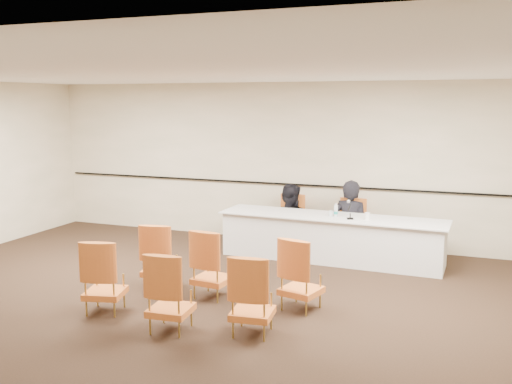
# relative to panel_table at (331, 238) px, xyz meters

# --- Properties ---
(floor) EXTENTS (10.00, 10.00, 0.00)m
(floor) POSITION_rel_panel_table_xyz_m (-1.06, -2.93, -0.38)
(floor) COLOR black
(floor) RESTS_ON ground
(ceiling) EXTENTS (10.00, 10.00, 0.00)m
(ceiling) POSITION_rel_panel_table_xyz_m (-1.06, -2.93, 2.62)
(ceiling) COLOR white
(ceiling) RESTS_ON ground
(wall_back) EXTENTS (10.00, 0.04, 3.00)m
(wall_back) POSITION_rel_panel_table_xyz_m (-1.06, 1.07, 1.12)
(wall_back) COLOR #C0B997
(wall_back) RESTS_ON ground
(wall_rail) EXTENTS (9.80, 0.04, 0.03)m
(wall_rail) POSITION_rel_panel_table_xyz_m (-1.06, 1.03, 0.72)
(wall_rail) COLOR black
(wall_rail) RESTS_ON wall_back
(panel_table) EXTENTS (3.80, 0.99, 0.76)m
(panel_table) POSITION_rel_panel_table_xyz_m (0.00, 0.00, 0.00)
(panel_table) COLOR silver
(panel_table) RESTS_ON ground
(panelist_main) EXTENTS (0.71, 0.51, 1.81)m
(panelist_main) POSITION_rel_panel_table_xyz_m (0.21, 0.55, 0.02)
(panelist_main) COLOR black
(panelist_main) RESTS_ON ground
(panelist_main_chair) EXTENTS (0.52, 0.52, 0.95)m
(panelist_main_chair) POSITION_rel_panel_table_xyz_m (0.21, 0.55, 0.10)
(panelist_main_chair) COLOR orange
(panelist_main_chair) RESTS_ON ground
(panelist_second) EXTENTS (0.85, 0.69, 1.65)m
(panelist_second) POSITION_rel_panel_table_xyz_m (-0.93, 0.59, -0.03)
(panelist_second) COLOR black
(panelist_second) RESTS_ON ground
(panelist_second_chair) EXTENTS (0.52, 0.52, 0.95)m
(panelist_second_chair) POSITION_rel_panel_table_xyz_m (-0.93, 0.59, 0.10)
(panelist_second_chair) COLOR orange
(panelist_second_chair) RESTS_ON ground
(papers) EXTENTS (0.31, 0.23, 0.00)m
(papers) POSITION_rel_panel_table_xyz_m (0.58, -0.09, 0.38)
(papers) COLOR silver
(papers) RESTS_ON panel_table
(microphone) EXTENTS (0.18, 0.24, 0.30)m
(microphone) POSITION_rel_panel_table_xyz_m (0.34, -0.15, 0.53)
(microphone) COLOR black
(microphone) RESTS_ON panel_table
(water_bottle) EXTENTS (0.08, 0.08, 0.22)m
(water_bottle) POSITION_rel_panel_table_xyz_m (0.07, -0.01, 0.49)
(water_bottle) COLOR teal
(water_bottle) RESTS_ON panel_table
(drinking_glass) EXTENTS (0.08, 0.08, 0.10)m
(drinking_glass) POSITION_rel_panel_table_xyz_m (-0.01, -0.04, 0.43)
(drinking_glass) COLOR silver
(drinking_glass) RESTS_ON panel_table
(coffee_cup) EXTENTS (0.10, 0.10, 0.12)m
(coffee_cup) POSITION_rel_panel_table_xyz_m (0.61, -0.12, 0.44)
(coffee_cup) COLOR white
(coffee_cup) RESTS_ON panel_table
(aud_chair_front_left) EXTENTS (0.58, 0.58, 0.95)m
(aud_chair_front_left) POSITION_rel_panel_table_xyz_m (-1.94, -2.27, 0.10)
(aud_chair_front_left) COLOR orange
(aud_chair_front_left) RESTS_ON ground
(aud_chair_front_mid) EXTENTS (0.55, 0.55, 0.95)m
(aud_chair_front_mid) POSITION_rel_panel_table_xyz_m (-1.08, -2.37, 0.10)
(aud_chair_front_mid) COLOR orange
(aud_chair_front_mid) RESTS_ON ground
(aud_chair_front_right) EXTENTS (0.61, 0.61, 0.95)m
(aud_chair_front_right) POSITION_rel_panel_table_xyz_m (0.18, -2.39, 0.10)
(aud_chair_front_right) COLOR orange
(aud_chair_front_right) RESTS_ON ground
(aud_chair_back_left) EXTENTS (0.61, 0.61, 0.95)m
(aud_chair_back_left) POSITION_rel_panel_table_xyz_m (-2.12, -3.35, 0.10)
(aud_chair_back_left) COLOR orange
(aud_chair_back_left) RESTS_ON ground
(aud_chair_back_mid) EXTENTS (0.54, 0.54, 0.95)m
(aud_chair_back_mid) POSITION_rel_panel_table_xyz_m (-1.05, -3.59, 0.10)
(aud_chair_back_mid) COLOR orange
(aud_chair_back_mid) RESTS_ON ground
(aud_chair_back_right) EXTENTS (0.55, 0.55, 0.95)m
(aud_chair_back_right) POSITION_rel_panel_table_xyz_m (-0.12, -3.35, 0.10)
(aud_chair_back_right) COLOR orange
(aud_chair_back_right) RESTS_ON ground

